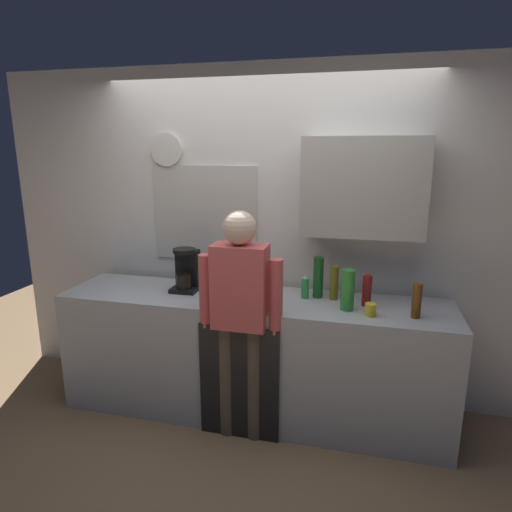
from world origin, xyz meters
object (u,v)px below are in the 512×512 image
(coffee_maker, at_px, (186,271))
(bottle_clear_soda, at_px, (348,290))
(cup_yellow_cup, at_px, (370,310))
(person_at_sink, at_px, (240,308))
(bottle_dark_sauce, at_px, (223,286))
(bottle_amber_beer, at_px, (417,301))
(bottle_red_vinegar, at_px, (367,290))
(bottle_green_wine, at_px, (318,277))
(mixing_bowl, at_px, (251,285))
(bottle_olive_oil, at_px, (334,283))
(dish_soap, at_px, (305,288))

(coffee_maker, bearing_deg, bottle_clear_soda, -6.65)
(cup_yellow_cup, distance_m, person_at_sink, 0.85)
(coffee_maker, bearing_deg, person_at_sink, -34.57)
(bottle_dark_sauce, distance_m, bottle_amber_beer, 1.32)
(bottle_red_vinegar, bearing_deg, bottle_dark_sauce, -174.92)
(bottle_green_wine, bearing_deg, mixing_bowl, 175.08)
(bottle_dark_sauce, height_order, bottle_amber_beer, bottle_amber_beer)
(coffee_maker, xyz_separation_m, bottle_red_vinegar, (1.34, -0.03, -0.04))
(person_at_sink, bearing_deg, coffee_maker, 142.31)
(coffee_maker, distance_m, bottle_dark_sauce, 0.36)
(bottle_green_wine, bearing_deg, bottle_clear_soda, -43.72)
(bottle_green_wine, xyz_separation_m, mixing_bowl, (-0.52, 0.04, -0.11))
(bottle_red_vinegar, distance_m, cup_yellow_cup, 0.21)
(bottle_dark_sauce, bearing_deg, bottle_clear_soda, -1.61)
(mixing_bowl, height_order, person_at_sink, person_at_sink)
(bottle_olive_oil, relative_size, mixing_bowl, 1.14)
(bottle_red_vinegar, relative_size, bottle_green_wine, 0.73)
(bottle_clear_soda, relative_size, cup_yellow_cup, 3.29)
(coffee_maker, distance_m, person_at_sink, 0.66)
(bottle_olive_oil, height_order, dish_soap, bottle_olive_oil)
(mixing_bowl, bearing_deg, bottle_olive_oil, -5.59)
(bottle_olive_oil, distance_m, mixing_bowl, 0.64)
(bottle_olive_oil, relative_size, bottle_green_wine, 0.83)
(bottle_olive_oil, height_order, bottle_clear_soda, bottle_clear_soda)
(bottle_green_wine, xyz_separation_m, dish_soap, (-0.09, -0.04, -0.07))
(bottle_olive_oil, xyz_separation_m, person_at_sink, (-0.58, -0.42, -0.10))
(dish_soap, bearing_deg, bottle_olive_oil, 6.23)
(bottle_olive_oil, bearing_deg, person_at_sink, -144.23)
(bottle_green_wine, bearing_deg, bottle_amber_beer, -20.69)
(bottle_red_vinegar, distance_m, dish_soap, 0.44)
(bottle_olive_oil, height_order, person_at_sink, person_at_sink)
(bottle_amber_beer, bearing_deg, person_at_sink, -170.49)
(bottle_olive_oil, bearing_deg, cup_yellow_cup, -46.63)
(bottle_amber_beer, bearing_deg, bottle_dark_sauce, 177.30)
(cup_yellow_cup, distance_m, dish_soap, 0.53)
(bottle_amber_beer, bearing_deg, bottle_green_wine, 159.31)
(bottle_dark_sauce, height_order, cup_yellow_cup, bottle_dark_sauce)
(coffee_maker, relative_size, dish_soap, 1.83)
(bottle_dark_sauce, distance_m, bottle_clear_soda, 0.89)
(bottle_green_wine, relative_size, mixing_bowl, 1.36)
(bottle_red_vinegar, height_order, bottle_olive_oil, bottle_olive_oil)
(cup_yellow_cup, bearing_deg, bottle_olive_oil, 133.37)
(bottle_dark_sauce, relative_size, person_at_sink, 0.11)
(bottle_clear_soda, xyz_separation_m, person_at_sink, (-0.68, -0.23, -0.11))
(person_at_sink, bearing_deg, bottle_dark_sauce, 125.61)
(bottle_red_vinegar, xyz_separation_m, cup_yellow_cup, (0.03, -0.19, -0.07))
(bottle_dark_sauce, height_order, dish_soap, same)
(mixing_bowl, bearing_deg, bottle_clear_soda, -19.11)
(bottle_olive_oil, distance_m, cup_yellow_cup, 0.38)
(coffee_maker, relative_size, bottle_amber_beer, 1.43)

